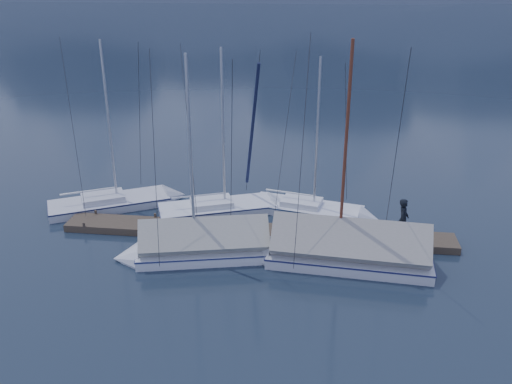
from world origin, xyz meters
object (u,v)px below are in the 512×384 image
Objects in this scene: sailboat_open_mid at (234,208)px; sailboat_covered_near at (335,251)px; person at (403,219)px; sailboat_open_left at (127,202)px; sailboat_open_right at (323,212)px; sailboat_covered_far at (192,248)px.

sailboat_open_mid is 6.84m from sailboat_covered_near.
person is at bearing 31.92° from sailboat_covered_near.
sailboat_open_left is 4.85× the size of person.
sailboat_open_right is 0.84× the size of sailboat_covered_near.
sailboat_open_mid is 4.70× the size of person.
sailboat_covered_far is at bearing 116.69° from person.
sailboat_open_left is 10.16m from sailboat_open_right.
person is at bearing -38.78° from sailboat_open_right.
sailboat_covered_far is (-6.04, -0.34, -0.05)m from sailboat_covered_near.
sailboat_open_mid is (5.67, -0.03, -0.00)m from sailboat_open_left.
sailboat_open_left is 13.98m from person.
sailboat_covered_near reaches higher than sailboat_open_mid.
person is at bearing 13.59° from sailboat_covered_far.
person is (2.95, 1.83, 0.79)m from sailboat_covered_near.
sailboat_open_right is 0.91× the size of sailboat_covered_far.
sailboat_open_right is 4.68m from sailboat_covered_near.
sailboat_covered_far is 4.94× the size of person.
sailboat_open_left is at bearing 179.72° from sailboat_open_mid.
sailboat_covered_near is 6.05m from sailboat_covered_far.
sailboat_covered_near is at bearing -42.54° from sailboat_open_mid.
sailboat_open_mid is 4.49m from sailboat_open_right.
sailboat_open_left is at bearing 179.96° from sailboat_open_right.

